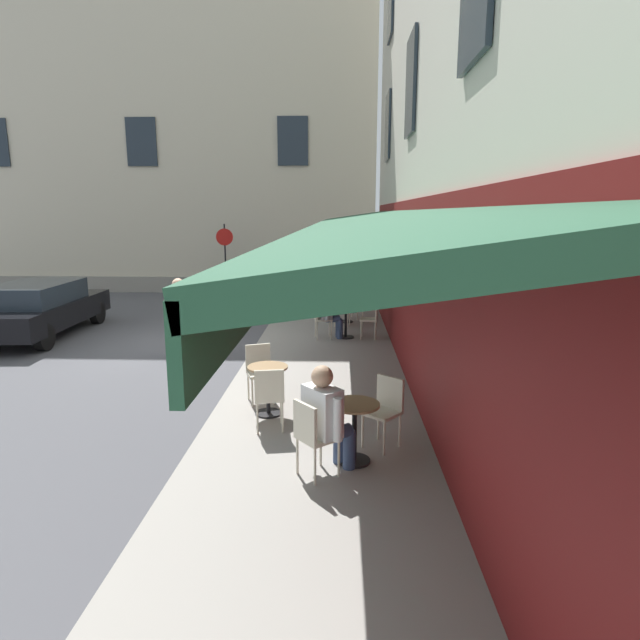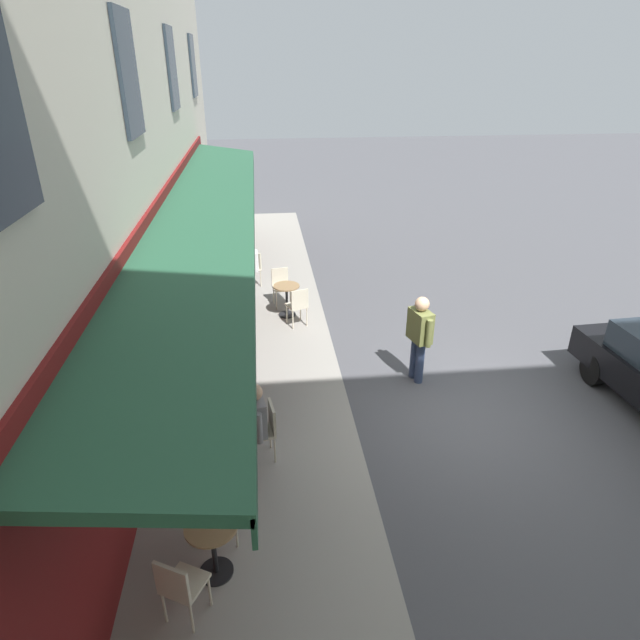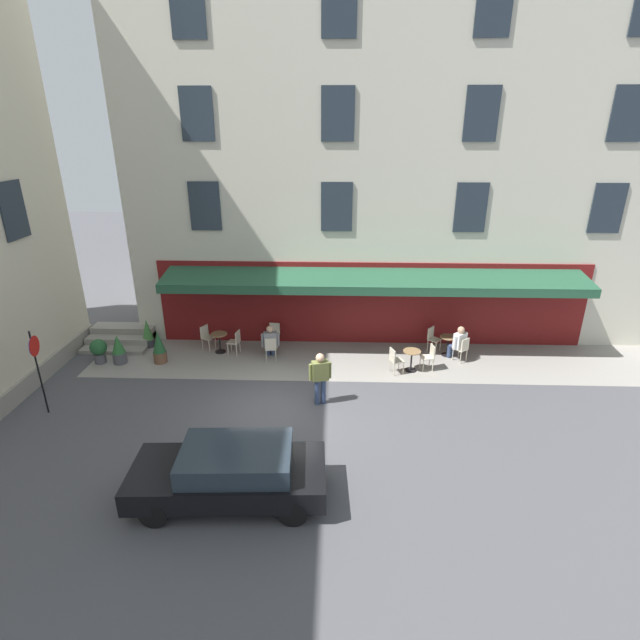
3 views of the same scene
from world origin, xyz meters
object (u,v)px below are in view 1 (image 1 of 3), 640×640
object	(u,v)px
cafe_chair_cream_back_row	(356,299)
no_parking_sign	(225,247)
cafe_table_far_end	(346,318)
potted_plant_under_sign	(316,287)
cafe_chair_cream_corner_left	(385,405)
parked_car_black	(38,308)
cafe_chair_cream_facing_street	(342,306)
cafe_chair_cream_by_window	(312,432)
cafe_chair_cream_corner_right	(259,368)
cafe_chair_cream_near_door	(320,316)
seated_companion_in_white	(327,415)
cafe_table_streetside	(354,424)
seated_patron_in_grey	(329,310)
cafe_table_mid_terrace	(268,383)
cafe_table_near_entrance	(346,305)
cafe_chair_cream_kerbside	(269,393)
potted_plant_by_steps	(317,291)
cafe_chair_cream_under_awning	(372,316)
potted_plant_mid_terrace	(316,284)
walking_pedestrian_in_olive	(180,312)
potted_plant_entrance_right	(357,289)

from	to	relation	value
cafe_chair_cream_back_row	no_parking_sign	world-z (taller)	no_parking_sign
cafe_table_far_end	potted_plant_under_sign	size ratio (longest dim) A/B	0.70
cafe_chair_cream_corner_left	parked_car_black	bearing A→B (deg)	53.36
cafe_chair_cream_facing_street	cafe_table_far_end	distance (m)	1.26
cafe_chair_cream_corner_left	cafe_chair_cream_by_window	bearing A→B (deg)	134.60
cafe_chair_cream_corner_right	potted_plant_under_sign	distance (m)	9.67
cafe_chair_cream_near_door	seated_companion_in_white	xyz separation A→B (m)	(-6.67, -0.34, 0.15)
cafe_table_streetside	potted_plant_under_sign	xyz separation A→B (m)	(11.75, 1.01, 0.03)
cafe_chair_cream_corner_left	seated_companion_in_white	world-z (taller)	seated_companion_in_white
seated_patron_in_grey	cafe_table_streetside	bearing A→B (deg)	-176.00
cafe_table_mid_terrace	no_parking_sign	bearing A→B (deg)	15.17
cafe_chair_cream_corner_right	parked_car_black	size ratio (longest dim) A/B	0.21
cafe_table_mid_terrace	seated_patron_in_grey	bearing A→B (deg)	-9.14
cafe_table_streetside	cafe_chair_cream_corner_left	size ratio (longest dim) A/B	0.82
cafe_chair_cream_corner_right	cafe_chair_cream_near_door	world-z (taller)	same
cafe_table_near_entrance	seated_companion_in_white	xyz separation A→B (m)	(-8.66, 0.30, 0.21)
cafe_chair_cream_kerbside	seated_companion_in_white	distance (m)	1.41
no_parking_sign	potted_plant_by_steps	bearing A→B (deg)	-123.29
cafe_table_far_end	cafe_chair_cream_under_awning	distance (m)	0.63
cafe_chair_cream_corner_right	cafe_table_streetside	distance (m)	2.55
cafe_table_near_entrance	parked_car_black	distance (m)	7.78
cafe_table_mid_terrace	potted_plant_mid_terrace	distance (m)	10.96
potted_plant_mid_terrace	potted_plant_under_sign	xyz separation A→B (m)	(-0.71, -0.00, 0.02)
cafe_chair_cream_facing_street	potted_plant_under_sign	distance (m)	4.08
seated_patron_in_grey	parked_car_black	bearing A→B (deg)	90.43
seated_patron_in_grey	seated_companion_in_white	distance (m)	6.71
potted_plant_by_steps	cafe_table_near_entrance	bearing A→B (deg)	-155.35
cafe_table_streetside	seated_patron_in_grey	size ratio (longest dim) A/B	0.58
cafe_table_streetside	no_parking_sign	size ratio (longest dim) A/B	0.29
cafe_chair_cream_kerbside	walking_pedestrian_in_olive	size ratio (longest dim) A/B	0.54
cafe_chair_cream_kerbside	potted_plant_entrance_right	world-z (taller)	potted_plant_entrance_right
cafe_table_near_entrance	cafe_chair_cream_under_awning	size ratio (longest dim) A/B	0.82
cafe_chair_cream_under_awning	cafe_table_mid_terrace	bearing A→B (deg)	159.61
cafe_chair_cream_near_door	potted_plant_entrance_right	world-z (taller)	potted_plant_entrance_right
cafe_table_streetside	cafe_chair_cream_near_door	size ratio (longest dim) A/B	0.82
cafe_table_near_entrance	parked_car_black	world-z (taller)	parked_car_black
cafe_chair_cream_corner_left	seated_companion_in_white	bearing A→B (deg)	135.64
cafe_chair_cream_by_window	parked_car_black	xyz separation A→B (m)	(6.79, 7.05, 0.16)
cafe_chair_cream_corner_right	cafe_chair_cream_near_door	bearing A→B (deg)	-10.51
potted_plant_entrance_right	parked_car_black	bearing A→B (deg)	121.44
cafe_chair_cream_corner_left	seated_patron_in_grey	xyz separation A→B (m)	(5.96, 0.86, 0.15)
walking_pedestrian_in_olive	potted_plant_under_sign	size ratio (longest dim) A/B	1.56
cafe_chair_cream_by_window	cafe_chair_cream_kerbside	bearing A→B (deg)	27.12
cafe_chair_cream_by_window	walking_pedestrian_in_olive	bearing A→B (deg)	31.07
cafe_chair_cream_by_window	walking_pedestrian_in_olive	distance (m)	5.80
cafe_table_near_entrance	cafe_chair_cream_corner_right	world-z (taller)	cafe_chair_cream_corner_right
cafe_chair_cream_by_window	parked_car_black	size ratio (longest dim) A/B	0.21
cafe_chair_cream_corner_right	seated_patron_in_grey	bearing A→B (deg)	-13.11
potted_plant_mid_terrace	cafe_table_mid_terrace	bearing A→B (deg)	178.79
cafe_chair_cream_corner_right	seated_companion_in_white	world-z (taller)	seated_companion_in_white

